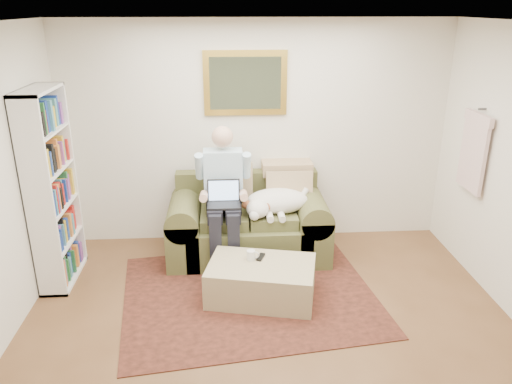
{
  "coord_description": "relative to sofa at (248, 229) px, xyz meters",
  "views": [
    {
      "loc": [
        -0.36,
        -3.18,
        2.73
      ],
      "look_at": [
        -0.06,
        1.52,
        0.95
      ],
      "focal_mm": 35.0,
      "sensor_mm": 36.0,
      "label": 1
    }
  ],
  "objects": [
    {
      "name": "room_shell",
      "position": [
        0.12,
        -1.66,
        0.99
      ],
      "size": [
        4.51,
        5.0,
        2.61
      ],
      "color": "brown",
      "rests_on": "ground"
    },
    {
      "name": "rug",
      "position": [
        -0.03,
        -0.89,
        -0.31
      ],
      "size": [
        2.69,
        2.27,
        0.01
      ],
      "primitive_type": "cube",
      "rotation": [
        0.0,
        0.0,
        0.13
      ],
      "color": "black",
      "rests_on": "room_shell"
    },
    {
      "name": "sofa",
      "position": [
        0.0,
        0.0,
        0.0
      ],
      "size": [
        1.8,
        0.91,
        1.08
      ],
      "color": "brown",
      "rests_on": "room_shell"
    },
    {
      "name": "seated_man",
      "position": [
        -0.27,
        -0.17,
        0.45
      ],
      "size": [
        0.59,
        0.85,
        1.51
      ],
      "primitive_type": null,
      "color": "#8CBED8",
      "rests_on": "sofa"
    },
    {
      "name": "laptop",
      "position": [
        -0.27,
        -0.23,
        0.48
      ],
      "size": [
        0.35,
        0.28,
        0.25
      ],
      "color": "black",
      "rests_on": "seated_man"
    },
    {
      "name": "sleeping_dog",
      "position": [
        0.32,
        -0.09,
        0.38
      ],
      "size": [
        0.74,
        0.47,
        0.28
      ],
      "primitive_type": null,
      "color": "white",
      "rests_on": "sofa"
    },
    {
      "name": "ottoman",
      "position": [
        0.08,
        -0.94,
        -0.12
      ],
      "size": [
        1.14,
        0.86,
        0.37
      ],
      "primitive_type": "cube",
      "rotation": [
        0.0,
        0.0,
        -0.22
      ],
      "color": "tan",
      "rests_on": "room_shell"
    },
    {
      "name": "coffee_mug",
      "position": [
        -0.01,
        -0.84,
        0.11
      ],
      "size": [
        0.08,
        0.08,
        0.1
      ],
      "primitive_type": "cylinder",
      "color": "white",
      "rests_on": "ottoman"
    },
    {
      "name": "tv_remote",
      "position": [
        0.08,
        -0.81,
        0.07
      ],
      "size": [
        0.1,
        0.16,
        0.02
      ],
      "primitive_type": "cube",
      "rotation": [
        0.0,
        0.0,
        -0.36
      ],
      "color": "black",
      "rests_on": "ottoman"
    },
    {
      "name": "bookshelf",
      "position": [
        -1.98,
        -0.41,
        0.69
      ],
      "size": [
        0.28,
        0.8,
        2.0
      ],
      "primitive_type": null,
      "color": "white",
      "rests_on": "room_shell"
    },
    {
      "name": "wall_mirror",
      "position": [
        -0.0,
        0.46,
        1.59
      ],
      "size": [
        0.94,
        0.04,
        0.72
      ],
      "color": "gold",
      "rests_on": "room_shell"
    },
    {
      "name": "hanging_shirt",
      "position": [
        2.31,
        -0.41,
        1.04
      ],
      "size": [
        0.06,
        0.52,
        0.9
      ],
      "primitive_type": null,
      "color": "beige",
      "rests_on": "room_shell"
    }
  ]
}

